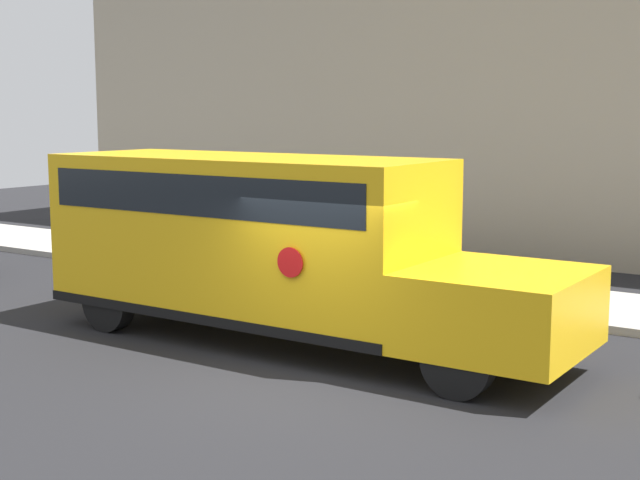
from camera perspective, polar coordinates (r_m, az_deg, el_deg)
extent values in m
plane|color=black|center=(12.76, -1.32, -8.88)|extent=(60.00, 60.00, 0.00)
cube|color=#B2ADA3|center=(18.28, 10.46, -3.50)|extent=(44.00, 3.00, 0.15)
cube|color=#9E937F|center=(24.05, 17.02, 10.68)|extent=(32.00, 4.00, 9.84)
cube|color=yellow|center=(14.87, -4.82, 0.41)|extent=(6.71, 2.50, 2.57)
cube|color=yellow|center=(12.73, 11.42, -4.38)|extent=(2.34, 2.50, 1.12)
cube|color=black|center=(15.09, -4.77, -4.13)|extent=(6.71, 2.54, 0.16)
cube|color=black|center=(14.79, -4.86, 3.23)|extent=(6.17, 2.53, 0.64)
cylinder|color=red|center=(12.78, -1.93, -1.44)|extent=(0.44, 0.02, 0.44)
cylinder|color=black|center=(13.87, 12.62, -5.54)|extent=(1.00, 0.30, 1.00)
cylinder|color=black|center=(11.94, 8.84, -7.69)|extent=(1.00, 0.30, 1.00)
cylinder|color=black|center=(17.26, -8.15, -2.71)|extent=(1.00, 0.30, 1.00)
cylinder|color=black|center=(15.76, -13.40, -3.91)|extent=(1.00, 0.30, 1.00)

